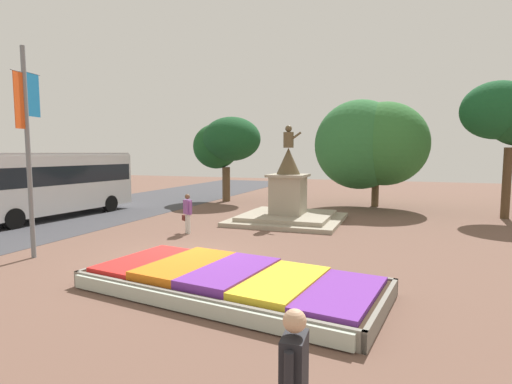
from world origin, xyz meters
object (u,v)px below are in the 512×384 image
Objects in this scene: city_bus at (47,181)px; pedestrian_near_planter at (294,383)px; flower_planter at (229,281)px; banner_pole at (28,144)px; pedestrian_with_handbag at (187,211)px; statue_monument at (288,203)px.

city_bus is 5.31× the size of pedestrian_near_planter.
banner_pole reaches higher than flower_planter.
flower_planter is 7.07m from pedestrian_with_handbag.
pedestrian_near_planter reaches higher than flower_planter.
flower_planter is 9.82m from statue_monument.
banner_pole reaches higher than pedestrian_with_handbag.
statue_monument is 2.82× the size of pedestrian_near_planter.
flower_planter is at bearing -82.76° from statue_monument.
statue_monument reaches higher than flower_planter.
city_bus is at bearing 173.82° from pedestrian_with_handbag.
banner_pole is 4.00× the size of pedestrian_with_handbag.
banner_pole is 0.68× the size of city_bus.
statue_monument reaches higher than pedestrian_with_handbag.
statue_monument is 0.53× the size of city_bus.
pedestrian_near_planter is (7.06, -10.37, 0.13)m from pedestrian_with_handbag.
flower_planter is 5.59m from pedestrian_near_planter.
flower_planter is at bearing -52.65° from pedestrian_with_handbag.
banner_pole is at bearing -45.59° from city_bus.
banner_pole reaches higher than pedestrian_near_planter.
statue_monument is at bearing 105.51° from pedestrian_near_planter.
flower_planter is 14.23m from city_bus.
pedestrian_near_planter is (15.35, -11.27, -0.83)m from city_bus.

